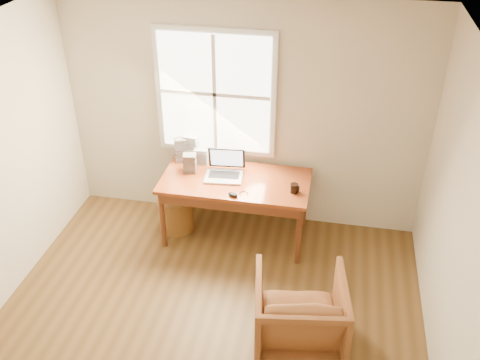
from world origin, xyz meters
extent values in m
cube|color=brown|center=(0.00, 0.00, -0.01)|extent=(4.00, 4.50, 0.02)
cube|color=white|center=(0.00, 0.00, 2.61)|extent=(4.00, 4.50, 0.02)
cube|color=beige|center=(0.00, 2.26, 1.30)|extent=(4.00, 0.02, 2.60)
cube|color=beige|center=(2.01, 0.00, 1.30)|extent=(0.02, 4.50, 2.60)
cube|color=silver|center=(-0.30, 2.22, 1.55)|extent=(1.32, 0.05, 1.42)
cube|color=white|center=(-0.30, 2.19, 1.55)|extent=(1.20, 0.02, 1.30)
cube|color=silver|center=(-0.30, 2.18, 1.55)|extent=(0.04, 0.02, 1.30)
cube|color=silver|center=(-0.30, 2.18, 1.55)|extent=(1.20, 0.02, 0.04)
cube|color=brown|center=(0.00, 1.80, 0.73)|extent=(1.60, 0.80, 0.04)
imported|color=brown|center=(0.86, 0.37, 0.36)|extent=(0.88, 0.90, 0.72)
cylinder|color=brown|center=(-0.70, 1.80, 0.20)|extent=(0.51, 0.51, 0.39)
ellipsoid|color=black|center=(0.04, 1.48, 0.77)|extent=(0.13, 0.10, 0.04)
cylinder|color=black|center=(0.65, 1.67, 0.80)|extent=(0.11, 0.11, 0.10)
cube|color=silver|center=(-0.57, 2.15, 0.90)|extent=(0.17, 0.15, 0.30)
cube|color=#28282D|center=(-0.53, 1.88, 0.86)|extent=(0.16, 0.14, 0.21)
cube|color=#93909D|center=(-0.69, 2.09, 0.89)|extent=(0.16, 0.15, 0.28)
cube|color=#B4B6C0|center=(-0.45, 2.09, 0.84)|extent=(0.16, 0.14, 0.18)
camera|label=1|loc=(0.99, -2.98, 3.78)|focal=40.00mm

